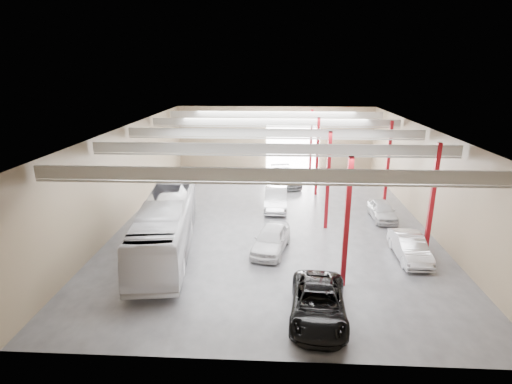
# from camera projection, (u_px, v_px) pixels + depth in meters

# --- Properties ---
(depot_shell) EXTENTS (22.12, 32.12, 7.06)m
(depot_shell) POSITION_uv_depth(u_px,v_px,m) (276.00, 153.00, 29.99)
(depot_shell) COLOR #48484D
(depot_shell) RESTS_ON ground
(coach_bus) EXTENTS (4.32, 12.26, 3.34)m
(coach_bus) POSITION_uv_depth(u_px,v_px,m) (166.00, 227.00, 24.63)
(coach_bus) COLOR silver
(coach_bus) RESTS_ON ground
(black_sedan) EXTENTS (2.94, 5.64, 1.52)m
(black_sedan) POSITION_uv_depth(u_px,v_px,m) (318.00, 303.00, 18.29)
(black_sedan) COLOR black
(black_sedan) RESTS_ON ground
(car_row_a) EXTENTS (2.83, 4.95, 1.59)m
(car_row_a) POSITION_uv_depth(u_px,v_px,m) (271.00, 239.00, 25.06)
(car_row_a) COLOR white
(car_row_a) RESTS_ON ground
(car_row_b) EXTENTS (1.86, 5.11, 1.67)m
(car_row_b) POSITION_uv_depth(u_px,v_px,m) (276.00, 199.00, 32.66)
(car_row_b) COLOR #B7B8BC
(car_row_b) RESTS_ON ground
(car_row_c) EXTENTS (3.37, 5.77, 1.57)m
(car_row_c) POSITION_uv_depth(u_px,v_px,m) (286.00, 177.00, 39.31)
(car_row_c) COLOR slate
(car_row_c) RESTS_ON ground
(car_right_near) EXTENTS (1.59, 4.52, 1.49)m
(car_right_near) POSITION_uv_depth(u_px,v_px,m) (410.00, 247.00, 24.05)
(car_right_near) COLOR #B9B8BD
(car_right_near) RESTS_ON ground
(car_right_far) EXTENTS (1.70, 4.12, 1.39)m
(car_right_far) POSITION_uv_depth(u_px,v_px,m) (382.00, 210.00, 30.39)
(car_right_far) COLOR silver
(car_right_far) RESTS_ON ground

